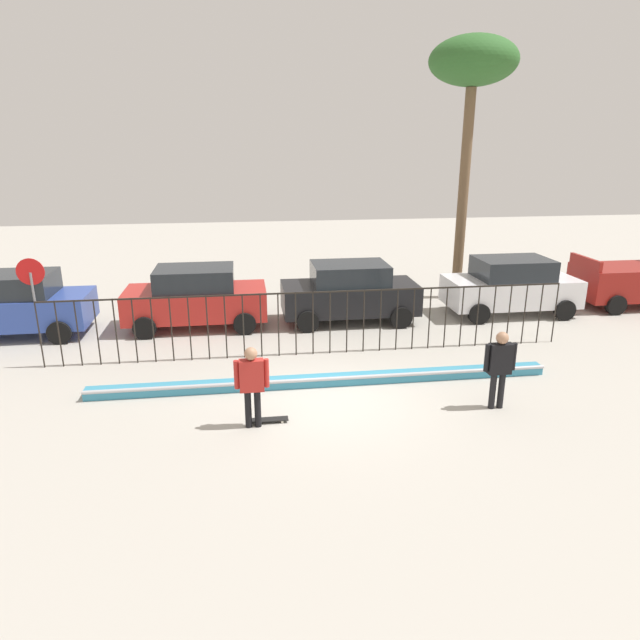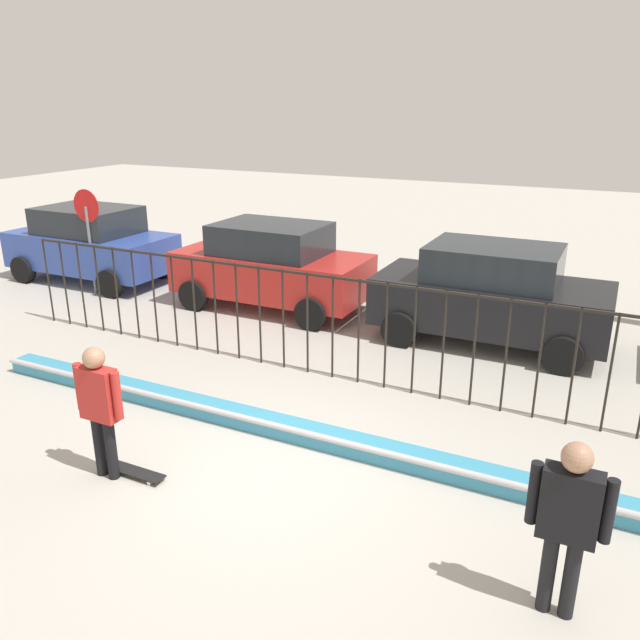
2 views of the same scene
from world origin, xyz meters
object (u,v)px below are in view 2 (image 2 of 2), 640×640
at_px(skateboard, 136,472).
at_px(camera_operator, 568,515).
at_px(parked_car_red, 271,265).
at_px(stop_sign, 88,227).
at_px(parked_car_blue, 91,243).
at_px(parked_car_black, 491,294).
at_px(skateboarder, 99,401).

height_order(skateboard, camera_operator, camera_operator).
distance_m(parked_car_red, stop_sign, 4.52).
relative_size(camera_operator, stop_sign, 0.70).
distance_m(skateboard, stop_sign, 8.59).
relative_size(parked_car_blue, parked_car_black, 1.00).
relative_size(skateboarder, parked_car_black, 0.40).
bearing_deg(parked_car_red, stop_sign, -165.41).
bearing_deg(skateboarder, skateboard, 55.06).
height_order(skateboard, parked_car_red, parked_car_red).
height_order(parked_car_blue, stop_sign, stop_sign).
distance_m(skateboarder, parked_car_red, 6.95).
height_order(skateboarder, skateboard, skateboarder).
bearing_deg(stop_sign, parked_car_black, 5.56).
height_order(camera_operator, parked_car_red, parked_car_red).
height_order(camera_operator, parked_car_blue, parked_car_blue).
relative_size(parked_car_black, stop_sign, 1.72).
xyz_separation_m(parked_car_red, stop_sign, (-4.37, -0.96, 0.64)).
relative_size(camera_operator, parked_car_black, 0.41).
bearing_deg(stop_sign, skateboarder, -44.32).
relative_size(parked_car_red, stop_sign, 1.72).
bearing_deg(skateboarder, stop_sign, 167.34).
distance_m(camera_operator, parked_car_black, 6.88).
bearing_deg(skateboarder, parked_car_blue, 167.42).
height_order(parked_car_black, stop_sign, stop_sign).
bearing_deg(parked_car_black, stop_sign, -170.03).
xyz_separation_m(skateboard, parked_car_black, (2.94, 6.56, 0.91)).
xyz_separation_m(skateboard, stop_sign, (-6.27, 5.66, 1.56)).
height_order(skateboarder, parked_car_black, parked_car_black).
distance_m(parked_car_blue, stop_sign, 1.41).
bearing_deg(skateboarder, parked_car_black, 95.72).
bearing_deg(skateboard, skateboarder, -136.85).
xyz_separation_m(skateboarder, camera_operator, (5.27, 0.12, 0.02)).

